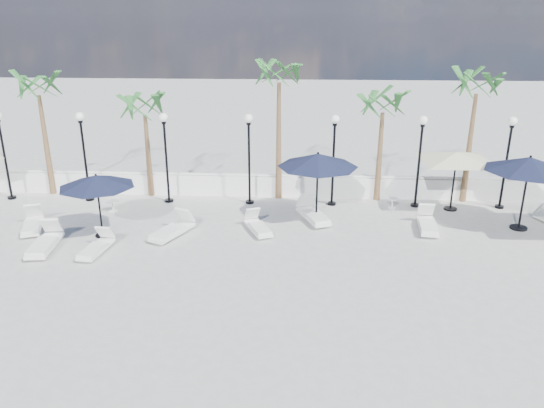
# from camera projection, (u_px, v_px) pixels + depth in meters

# --- Properties ---
(ground) EXTENTS (100.00, 100.00, 0.00)m
(ground) POSITION_uv_depth(u_px,v_px,m) (230.00, 274.00, 16.65)
(ground) COLOR #9A9A95
(ground) RESTS_ON ground
(balustrade) EXTENTS (26.00, 0.30, 1.01)m
(balustrade) POSITION_uv_depth(u_px,v_px,m) (252.00, 186.00, 23.52)
(balustrade) COLOR white
(balustrade) RESTS_ON ground
(lamppost_0) EXTENTS (0.36, 0.36, 3.84)m
(lamppost_0) POSITION_uv_depth(u_px,v_px,m) (2.00, 143.00, 22.43)
(lamppost_0) COLOR black
(lamppost_0) RESTS_ON ground
(lamppost_1) EXTENTS (0.36, 0.36, 3.84)m
(lamppost_1) POSITION_uv_depth(u_px,v_px,m) (83.00, 144.00, 22.25)
(lamppost_1) COLOR black
(lamppost_1) RESTS_ON ground
(lamppost_2) EXTENTS (0.36, 0.36, 3.84)m
(lamppost_2) POSITION_uv_depth(u_px,v_px,m) (165.00, 145.00, 22.07)
(lamppost_2) COLOR black
(lamppost_2) RESTS_ON ground
(lamppost_3) EXTENTS (0.36, 0.36, 3.84)m
(lamppost_3) POSITION_uv_depth(u_px,v_px,m) (249.00, 146.00, 21.89)
(lamppost_3) COLOR black
(lamppost_3) RESTS_ON ground
(lamppost_4) EXTENTS (0.36, 0.36, 3.84)m
(lamppost_4) POSITION_uv_depth(u_px,v_px,m) (334.00, 148.00, 21.70)
(lamppost_4) COLOR black
(lamppost_4) RESTS_ON ground
(lamppost_5) EXTENTS (0.36, 0.36, 3.84)m
(lamppost_5) POSITION_uv_depth(u_px,v_px,m) (420.00, 149.00, 21.52)
(lamppost_5) COLOR black
(lamppost_5) RESTS_ON ground
(lamppost_6) EXTENTS (0.36, 0.36, 3.84)m
(lamppost_6) POSITION_uv_depth(u_px,v_px,m) (508.00, 150.00, 21.34)
(lamppost_6) COLOR black
(lamppost_6) RESTS_ON ground
(palm_0) EXTENTS (2.60, 2.60, 5.50)m
(palm_0) POSITION_uv_depth(u_px,v_px,m) (38.00, 92.00, 22.40)
(palm_0) COLOR brown
(palm_0) RESTS_ON ground
(palm_1) EXTENTS (2.60, 2.60, 4.70)m
(palm_1) POSITION_uv_depth(u_px,v_px,m) (145.00, 111.00, 22.44)
(palm_1) COLOR brown
(palm_1) RESTS_ON ground
(palm_2) EXTENTS (2.60, 2.60, 6.10)m
(palm_2) POSITION_uv_depth(u_px,v_px,m) (279.00, 80.00, 21.67)
(palm_2) COLOR brown
(palm_2) RESTS_ON ground
(palm_3) EXTENTS (2.60, 2.60, 4.90)m
(palm_3) POSITION_uv_depth(u_px,v_px,m) (383.00, 109.00, 21.85)
(palm_3) COLOR brown
(palm_3) RESTS_ON ground
(palm_4) EXTENTS (2.60, 2.60, 5.70)m
(palm_4) POSITION_uv_depth(u_px,v_px,m) (477.00, 91.00, 21.39)
(palm_4) COLOR brown
(palm_4) RESTS_ON ground
(lounger_0) EXTENTS (1.26, 2.03, 0.73)m
(lounger_0) POSITION_uv_depth(u_px,v_px,m) (32.00, 224.00, 19.89)
(lounger_0) COLOR silver
(lounger_0) RESTS_ON ground
(lounger_1) EXTENTS (0.93, 2.19, 0.80)m
(lounger_1) POSITION_uv_depth(u_px,v_px,m) (45.00, 243.00, 18.22)
(lounger_1) COLOR silver
(lounger_1) RESTS_ON ground
(lounger_2) EXTENTS (1.44, 2.13, 0.77)m
(lounger_2) POSITION_uv_depth(u_px,v_px,m) (172.00, 229.00, 19.34)
(lounger_2) COLOR silver
(lounger_2) RESTS_ON ground
(lounger_3) EXTENTS (0.80, 1.83, 0.66)m
(lounger_3) POSITION_uv_depth(u_px,v_px,m) (96.00, 247.00, 17.98)
(lounger_3) COLOR silver
(lounger_3) RESTS_ON ground
(lounger_4) EXTENTS (1.23, 1.85, 0.67)m
(lounger_4) POSITION_uv_depth(u_px,v_px,m) (258.00, 226.00, 19.72)
(lounger_4) COLOR silver
(lounger_4) RESTS_ON ground
(lounger_5) EXTENTS (0.84, 2.02, 0.74)m
(lounger_5) POSITION_uv_depth(u_px,v_px,m) (427.00, 224.00, 19.90)
(lounger_5) COLOR silver
(lounger_5) RESTS_ON ground
(lounger_6) EXTENTS (1.40, 2.20, 0.79)m
(lounger_6) POSITION_uv_depth(u_px,v_px,m) (313.00, 214.00, 20.78)
(lounger_6) COLOR silver
(lounger_6) RESTS_ON ground
(side_table_1) EXTENTS (0.46, 0.46, 0.44)m
(side_table_1) POSITION_uv_depth(u_px,v_px,m) (113.00, 205.00, 21.76)
(side_table_1) COLOR silver
(side_table_1) RESTS_ON ground
(side_table_2) EXTENTS (0.46, 0.46, 0.45)m
(side_table_2) POSITION_uv_depth(u_px,v_px,m) (392.00, 202.00, 22.05)
(side_table_2) COLOR silver
(side_table_2) RESTS_ON ground
(parasol_navy_left) EXTENTS (2.70, 2.70, 2.38)m
(parasol_navy_left) POSITION_uv_depth(u_px,v_px,m) (96.00, 181.00, 18.72)
(parasol_navy_left) COLOR black
(parasol_navy_left) RESTS_ON ground
(parasol_navy_mid) EXTENTS (3.09, 3.09, 2.77)m
(parasol_navy_mid) POSITION_uv_depth(u_px,v_px,m) (318.00, 161.00, 20.03)
(parasol_navy_mid) COLOR black
(parasol_navy_mid) RESTS_ON ground
(parasol_navy_right) EXTENTS (3.20, 3.20, 2.87)m
(parasol_navy_right) POSITION_uv_depth(u_px,v_px,m) (529.00, 165.00, 19.22)
(parasol_navy_right) COLOR black
(parasol_navy_right) RESTS_ON ground
(parasol_cream_sq_a) EXTENTS (5.37, 5.37, 2.64)m
(parasol_cream_sq_a) POSITION_uv_depth(u_px,v_px,m) (457.00, 152.00, 21.18)
(parasol_cream_sq_a) COLOR black
(parasol_cream_sq_a) RESTS_ON ground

